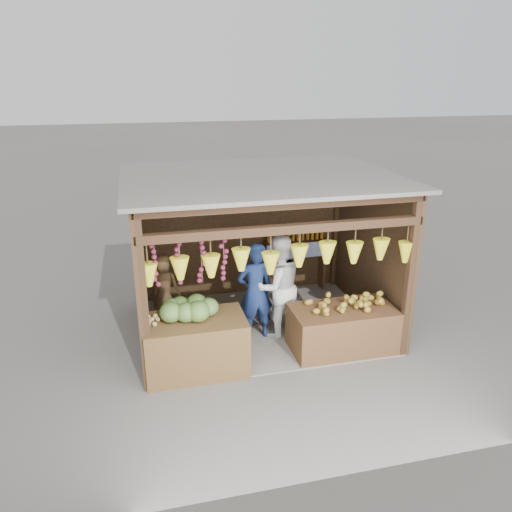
{
  "coord_description": "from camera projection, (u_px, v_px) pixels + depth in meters",
  "views": [
    {
      "loc": [
        -1.91,
        -7.55,
        4.16
      ],
      "look_at": [
        -0.09,
        -0.1,
        1.35
      ],
      "focal_mm": 35.0,
      "sensor_mm": 36.0,
      "label": 1
    }
  ],
  "objects": [
    {
      "name": "stall_structure",
      "position": [
        259.0,
        236.0,
        8.12
      ],
      "size": [
        4.3,
        3.3,
        2.66
      ],
      "color": "slate",
      "rests_on": "ground"
    },
    {
      "name": "ground",
      "position": [
        260.0,
        326.0,
        8.74
      ],
      "size": [
        80.0,
        80.0,
        0.0
      ],
      "primitive_type": "plane",
      "color": "#514F49",
      "rests_on": "ground"
    },
    {
      "name": "mango_pile",
      "position": [
        348.0,
        301.0,
        7.77
      ],
      "size": [
        1.4,
        0.64,
        0.22
      ],
      "primitive_type": null,
      "color": "#BB5E18",
      "rests_on": "counter_right"
    },
    {
      "name": "man_standing",
      "position": [
        255.0,
        292.0,
        8.08
      ],
      "size": [
        0.65,
        0.47,
        1.67
      ],
      "primitive_type": "imported",
      "rotation": [
        0.0,
        0.0,
        3.26
      ],
      "color": "navy",
      "rests_on": "ground"
    },
    {
      "name": "vendor_seated",
      "position": [
        163.0,
        286.0,
        8.25
      ],
      "size": [
        0.63,
        0.55,
        1.1
      ],
      "primitive_type": "imported",
      "rotation": [
        0.0,
        0.0,
        2.7
      ],
      "color": "#4F371F",
      "rests_on": "stool"
    },
    {
      "name": "tanfruit_pile",
      "position": [
        150.0,
        321.0,
        6.98
      ],
      "size": [
        0.34,
        0.4,
        0.13
      ],
      "primitive_type": null,
      "color": "#9A8247",
      "rests_on": "counter_left"
    },
    {
      "name": "counter_left",
      "position": [
        196.0,
        345.0,
        7.3
      ],
      "size": [
        1.47,
        0.85,
        0.84
      ],
      "primitive_type": "cube",
      "color": "#53381B",
      "rests_on": "ground"
    },
    {
      "name": "stool",
      "position": [
        166.0,
        324.0,
        8.49
      ],
      "size": [
        0.33,
        0.33,
        0.31
      ],
      "primitive_type": "cube",
      "color": "black",
      "rests_on": "ground"
    },
    {
      "name": "woman_standing",
      "position": [
        278.0,
        286.0,
        8.19
      ],
      "size": [
        0.97,
        0.82,
        1.75
      ],
      "primitive_type": "imported",
      "rotation": [
        0.0,
        0.0,
        3.35
      ],
      "color": "silver",
      "rests_on": "ground"
    },
    {
      "name": "counter_right",
      "position": [
        342.0,
        329.0,
        7.89
      ],
      "size": [
        1.62,
        0.85,
        0.72
      ],
      "primitive_type": "cube",
      "color": "#4F341A",
      "rests_on": "ground"
    },
    {
      "name": "melon_pile",
      "position": [
        188.0,
        307.0,
        7.16
      ],
      "size": [
        1.0,
        0.5,
        0.32
      ],
      "primitive_type": null,
      "color": "#245216",
      "rests_on": "counter_left"
    },
    {
      "name": "back_shelf",
      "position": [
        296.0,
        251.0,
        9.85
      ],
      "size": [
        1.25,
        0.32,
        1.32
      ],
      "color": "#382314",
      "rests_on": "ground"
    }
  ]
}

